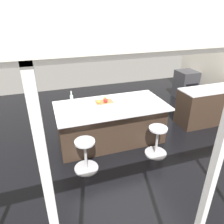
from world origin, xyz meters
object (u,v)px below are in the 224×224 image
at_px(stool_middle, 86,156).
at_px(apple_red, 106,100).
at_px(kitchen_island, 111,123).
at_px(cutting_board, 104,102).
at_px(apple_yellow, 99,101).
at_px(apple_green, 105,99).
at_px(oven_range, 186,84).
at_px(water_bottle, 72,100).
at_px(stool_by_window, 157,142).

xyz_separation_m(stool_middle, apple_red, (-0.64, -0.84, 0.66)).
bearing_deg(kitchen_island, cutting_board, -57.53).
bearing_deg(apple_yellow, apple_green, -146.57).
height_order(oven_range, stool_middle, oven_range).
bearing_deg(oven_range, cutting_board, 25.55).
height_order(kitchen_island, stool_middle, kitchen_island).
distance_m(cutting_board, water_bottle, 0.68).
bearing_deg(stool_by_window, apple_red, -46.29).
xyz_separation_m(apple_green, apple_red, (0.02, 0.12, 0.01)).
distance_m(cutting_board, apple_green, 0.08).
height_order(apple_green, water_bottle, water_bottle).
relative_size(kitchen_island, cutting_board, 6.31).
distance_m(kitchen_island, water_bottle, 0.96).
height_order(apple_red, apple_yellow, apple_red).
relative_size(kitchen_island, stool_by_window, 3.71).
bearing_deg(water_bottle, kitchen_island, 166.32).
xyz_separation_m(stool_middle, apple_yellow, (-0.49, -0.85, 0.65)).
xyz_separation_m(stool_middle, water_bottle, (0.04, -0.94, 0.72)).
bearing_deg(water_bottle, stool_by_window, 147.61).
distance_m(kitchen_island, apple_red, 0.52).
height_order(cutting_board, apple_green, apple_green).
xyz_separation_m(apple_red, apple_yellow, (0.14, -0.01, -0.01)).
relative_size(stool_middle, apple_red, 6.85).
height_order(stool_middle, cutting_board, cutting_board).
xyz_separation_m(oven_range, kitchen_island, (3.12, 1.68, 0.01)).
xyz_separation_m(stool_by_window, apple_red, (0.80, -0.84, 0.66)).
bearing_deg(apple_red, oven_range, -153.49).
distance_m(cutting_board, apple_red, 0.08).
bearing_deg(apple_red, kitchen_island, 134.12).
relative_size(oven_range, apple_red, 9.90).
height_order(apple_green, apple_red, apple_red).
distance_m(apple_green, apple_red, 0.12).
xyz_separation_m(kitchen_island, water_bottle, (0.76, -0.18, 0.56)).
bearing_deg(water_bottle, stool_middle, 92.50).
xyz_separation_m(oven_range, apple_yellow, (3.34, 1.59, 0.50)).
height_order(oven_range, stool_by_window, oven_range).
bearing_deg(stool_by_window, apple_yellow, -41.88).
relative_size(oven_range, kitchen_island, 0.39).
bearing_deg(apple_green, apple_red, 79.95).
bearing_deg(apple_red, water_bottle, -8.49).
bearing_deg(stool_by_window, water_bottle, -32.39).
relative_size(apple_red, apple_yellow, 1.27).
distance_m(oven_range, water_bottle, 4.20).
bearing_deg(kitchen_island, apple_red, -45.88).
height_order(kitchen_island, apple_yellow, apple_yellow).
bearing_deg(stool_middle, apple_red, -127.32).
bearing_deg(cutting_board, oven_range, -154.45).
height_order(stool_by_window, apple_red, apple_red).
relative_size(kitchen_island, apple_green, 31.04).
height_order(kitchen_island, stool_by_window, kitchen_island).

